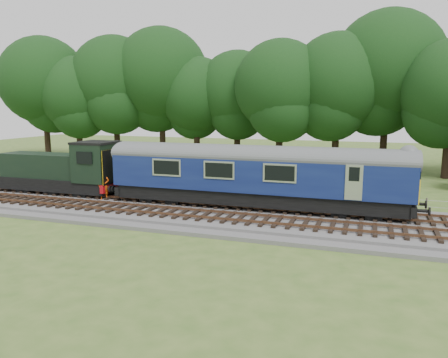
% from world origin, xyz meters
% --- Properties ---
extents(ground, '(120.00, 120.00, 0.00)m').
position_xyz_m(ground, '(0.00, 0.00, 0.00)').
color(ground, '#3E6123').
rests_on(ground, ground).
extents(ballast, '(70.00, 7.00, 0.35)m').
position_xyz_m(ballast, '(0.00, 0.00, 0.17)').
color(ballast, '#4C4C4F').
rests_on(ballast, ground).
extents(track_north, '(67.20, 2.40, 0.21)m').
position_xyz_m(track_north, '(0.00, 1.40, 0.42)').
color(track_north, black).
rests_on(track_north, ballast).
extents(track_south, '(67.20, 2.40, 0.21)m').
position_xyz_m(track_south, '(0.00, -1.60, 0.42)').
color(track_south, black).
rests_on(track_south, ballast).
extents(fence, '(64.00, 0.12, 1.00)m').
position_xyz_m(fence, '(0.00, 4.50, 0.00)').
color(fence, '#6B6054').
rests_on(fence, ground).
extents(tree_line, '(70.00, 8.00, 18.00)m').
position_xyz_m(tree_line, '(0.00, 22.00, 0.00)').
color(tree_line, black).
rests_on(tree_line, ground).
extents(dmu_railcar, '(18.05, 2.86, 3.88)m').
position_xyz_m(dmu_railcar, '(2.10, 1.40, 2.61)').
color(dmu_railcar, black).
rests_on(dmu_railcar, ground).
extents(shunter_loco, '(8.92, 2.60, 3.38)m').
position_xyz_m(shunter_loco, '(-11.82, 1.40, 1.97)').
color(shunter_loco, black).
rests_on(shunter_loco, ground).
extents(worker, '(0.84, 0.76, 1.94)m').
position_xyz_m(worker, '(-7.93, 0.41, 1.32)').
color(worker, '#EF4F0C').
rests_on(worker, ballast).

